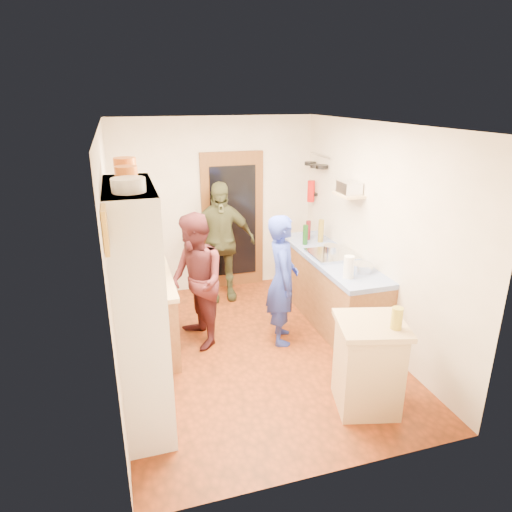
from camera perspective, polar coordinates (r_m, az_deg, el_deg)
name	(u,v)px	position (r m, az deg, el deg)	size (l,w,h in m)	color
floor	(254,349)	(5.59, -0.23, -11.60)	(3.00, 4.00, 0.02)	maroon
ceiling	(254,123)	(4.79, -0.28, 16.27)	(3.00, 4.00, 0.02)	silver
wall_back	(216,206)	(6.92, -5.06, 6.27)	(3.00, 0.02, 2.60)	silver
wall_front	(335,332)	(3.32, 9.87, -9.31)	(3.00, 0.02, 2.60)	silver
wall_left	(112,260)	(4.85, -17.59, -0.46)	(0.02, 4.00, 2.60)	silver
wall_right	(375,235)	(5.64, 14.62, 2.61)	(0.02, 4.00, 2.60)	silver
door_frame	(233,221)	(7.00, -2.92, 4.36)	(0.95, 0.06, 2.10)	brown
door_glass	(233,222)	(6.96, -2.85, 4.28)	(0.70, 0.02, 1.70)	black
hutch_body	(139,308)	(4.19, -14.38, -6.36)	(0.40, 1.20, 2.20)	white
hutch_top_shelf	(128,187)	(3.85, -15.74, 8.26)	(0.40, 1.14, 0.04)	white
plate_stack	(128,185)	(3.55, -15.67, 8.54)	(0.25, 0.25, 0.11)	white
orange_pot_a	(126,175)	(3.88, -15.89, 9.72)	(0.18, 0.18, 0.14)	orange
orange_pot_b	(125,168)	(4.19, -16.05, 10.58)	(0.19, 0.19, 0.17)	orange
left_counter_base	(147,314)	(5.61, -13.52, -7.04)	(0.60, 1.40, 0.85)	#955E35
left_counter_top	(143,279)	(5.43, -13.89, -2.79)	(0.64, 1.44, 0.05)	#D2B382
toaster	(151,286)	(4.92, -13.03, -3.68)	(0.23, 0.15, 0.17)	white
kettle	(139,275)	(5.24, -14.43, -2.30)	(0.16, 0.16, 0.18)	white
orange_bowl	(149,267)	(5.58, -13.26, -1.37)	(0.18, 0.18, 0.08)	orange
chopping_board	(142,262)	(5.86, -14.04, -0.70)	(0.30, 0.22, 0.03)	#D2B382
right_counter_base	(329,289)	(6.21, 9.11, -4.08)	(0.60, 2.20, 0.84)	#955E35
right_counter_top	(331,257)	(6.04, 9.34, -0.17)	(0.62, 2.22, 0.06)	#183DB0
hob	(332,255)	(6.00, 9.49, 0.18)	(0.55, 0.58, 0.04)	silver
pot_on_hob	(331,250)	(5.90, 9.37, 0.72)	(0.20, 0.20, 0.13)	silver
bottle_a	(305,235)	(6.38, 6.18, 2.65)	(0.07, 0.07, 0.28)	#143F14
bottle_b	(308,230)	(6.61, 6.55, 3.22)	(0.07, 0.07, 0.28)	#591419
bottle_c	(321,231)	(6.52, 8.12, 3.13)	(0.08, 0.08, 0.32)	olive
paper_towel	(349,267)	(5.29, 11.52, -1.36)	(0.12, 0.12, 0.26)	white
mixing_bowl	(362,267)	(5.55, 13.12, -1.41)	(0.25, 0.25, 0.10)	silver
island_base	(368,367)	(4.60, 13.79, -13.36)	(0.55, 0.55, 0.86)	#D2B382
island_top	(372,325)	(4.37, 14.27, -8.34)	(0.62, 0.62, 0.05)	#D2B382
cutting_board	(365,321)	(4.40, 13.47, -7.96)	(0.35, 0.28, 0.02)	white
oil_jar	(397,318)	(4.27, 17.19, -7.44)	(0.10, 0.10, 0.20)	#AD9E2D
pan_rail	(321,156)	(6.78, 8.08, 12.33)	(0.02, 0.02, 0.65)	silver
pan_hang_a	(321,167)	(6.62, 8.18, 11.01)	(0.18, 0.18, 0.05)	black
pan_hang_b	(316,166)	(6.80, 7.46, 11.10)	(0.16, 0.16, 0.05)	black
pan_hang_c	(310,163)	(6.98, 6.79, 11.43)	(0.17, 0.17, 0.05)	black
wall_shelf	(349,195)	(5.85, 11.51, 7.50)	(0.26, 0.42, 0.03)	#D2B382
radio	(349,188)	(5.84, 11.57, 8.37)	(0.22, 0.30, 0.15)	silver
ext_bracket	(315,194)	(7.04, 7.33, 7.67)	(0.06, 0.10, 0.04)	black
fire_extinguisher	(311,191)	(7.01, 6.89, 8.05)	(0.11, 0.11, 0.32)	red
picture_frame	(105,230)	(3.15, -18.30, 3.13)	(0.03, 0.25, 0.30)	gold
person_hob	(285,281)	(5.43, 3.65, -3.11)	(0.58, 0.38, 1.59)	#2436A4
person_left	(197,280)	(5.43, -7.41, -3.01)	(0.79, 0.62, 1.63)	#471B1E
person_back	(220,242)	(6.59, -4.46, 1.77)	(1.03, 0.43, 1.75)	#3C3E24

